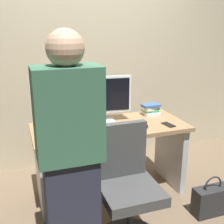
% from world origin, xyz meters
% --- Properties ---
extents(ground_plane, '(9.00, 9.00, 0.00)m').
position_xyz_m(ground_plane, '(0.00, 0.00, 0.00)').
color(ground_plane, brown).
extents(wall_back, '(6.40, 0.10, 3.00)m').
position_xyz_m(wall_back, '(0.00, 0.87, 1.50)').
color(wall_back, tan).
rests_on(wall_back, ground).
extents(desk, '(1.47, 0.64, 0.73)m').
position_xyz_m(desk, '(0.00, 0.00, 0.51)').
color(desk, '#93704C').
rests_on(desk, ground).
extents(office_chair, '(0.52, 0.52, 0.94)m').
position_xyz_m(office_chair, '(-0.09, -0.67, 0.43)').
color(office_chair, black).
rests_on(office_chair, ground).
extents(person_at_desk, '(0.40, 0.24, 1.64)m').
position_xyz_m(person_at_desk, '(-0.55, -0.82, 0.84)').
color(person_at_desk, '#262838').
rests_on(person_at_desk, ground).
extents(monitor, '(0.54, 0.16, 0.46)m').
position_xyz_m(monitor, '(-0.02, 0.12, 0.98)').
color(monitor, silver).
rests_on(monitor, desk).
extents(keyboard, '(0.44, 0.15, 0.02)m').
position_xyz_m(keyboard, '(-0.03, -0.13, 0.74)').
color(keyboard, white).
rests_on(keyboard, desk).
extents(mouse, '(0.06, 0.10, 0.03)m').
position_xyz_m(mouse, '(0.29, -0.14, 0.74)').
color(mouse, black).
rests_on(mouse, desk).
extents(cup_near_keyboard, '(0.07, 0.07, 0.10)m').
position_xyz_m(cup_near_keyboard, '(-0.43, -0.07, 0.78)').
color(cup_near_keyboard, '#D84C3F').
rests_on(cup_near_keyboard, desk).
extents(cup_by_monitor, '(0.07, 0.07, 0.10)m').
position_xyz_m(cup_by_monitor, '(-0.49, 0.09, 0.78)').
color(cup_by_monitor, '#D84C3F').
rests_on(cup_by_monitor, desk).
extents(book_stack, '(0.21, 0.17, 0.12)m').
position_xyz_m(book_stack, '(0.52, 0.19, 0.78)').
color(book_stack, white).
rests_on(book_stack, desk).
extents(cell_phone, '(0.09, 0.15, 0.01)m').
position_xyz_m(cell_phone, '(0.53, -0.17, 0.73)').
color(cell_phone, black).
rests_on(cell_phone, desk).
extents(handbag, '(0.34, 0.14, 0.38)m').
position_xyz_m(handbag, '(0.75, -0.63, 0.14)').
color(handbag, '#262628').
rests_on(handbag, ground).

